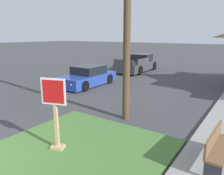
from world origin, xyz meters
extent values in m
cube|color=#477033|center=(1.92, 1.76, 0.04)|extent=(4.69, 5.86, 0.08)
cube|color=tan|center=(1.39, 2.14, 1.07)|extent=(0.11, 0.11, 1.98)
cube|color=tan|center=(1.39, 2.14, 0.12)|extent=(0.43, 0.38, 0.08)
cube|color=white|center=(1.40, 2.09, 1.76)|extent=(0.70, 0.24, 0.73)
cube|color=red|center=(1.41, 2.08, 1.76)|extent=(0.59, 0.21, 0.62)
cylinder|color=black|center=(0.05, 4.44, 0.01)|extent=(0.70, 0.70, 0.02)
cube|color=#233D93|center=(-3.35, 8.96, 0.41)|extent=(1.91, 4.14, 0.64)
cube|color=black|center=(-3.36, 9.16, 0.97)|extent=(1.62, 1.91, 0.56)
cylinder|color=black|center=(-2.46, 7.70, 0.31)|extent=(0.23, 0.62, 0.62)
cylinder|color=black|center=(-4.21, 7.67, 0.31)|extent=(0.23, 0.62, 0.62)
cylinder|color=black|center=(-2.50, 10.25, 0.31)|extent=(0.23, 0.62, 0.62)
cylinder|color=black|center=(-4.25, 10.22, 0.31)|extent=(0.23, 0.62, 0.62)
sphere|color=white|center=(-2.77, 6.96, 0.47)|extent=(0.14, 0.14, 0.14)
sphere|color=red|center=(-2.83, 10.98, 0.47)|extent=(0.12, 0.12, 0.12)
sphere|color=white|center=(-3.88, 6.95, 0.47)|extent=(0.14, 0.14, 0.14)
sphere|color=red|center=(-3.94, 10.96, 0.47)|extent=(0.12, 0.12, 0.12)
cube|color=#38383D|center=(-3.27, 15.77, 0.50)|extent=(2.28, 5.45, 0.68)
cube|color=black|center=(-3.31, 16.52, 1.14)|extent=(1.83, 1.48, 0.68)
cube|color=#38383D|center=(-4.17, 14.79, 1.06)|extent=(0.22, 2.25, 0.44)
cube|color=#38383D|center=(-2.27, 14.89, 1.06)|extent=(0.22, 2.25, 0.44)
cube|color=#38383D|center=(-3.13, 13.15, 1.06)|extent=(1.80, 0.19, 0.44)
cylinder|color=black|center=(-4.29, 17.33, 0.38)|extent=(0.30, 0.77, 0.76)
cylinder|color=black|center=(-2.41, 17.43, 0.38)|extent=(0.30, 0.77, 0.76)
cylinder|color=black|center=(-4.12, 14.12, 0.38)|extent=(0.30, 0.77, 0.76)
cylinder|color=black|center=(-2.24, 14.22, 0.38)|extent=(0.30, 0.77, 0.76)
cube|color=brown|center=(5.31, 3.76, 0.56)|extent=(0.45, 1.67, 0.06)
cube|color=brown|center=(5.13, 3.77, 0.78)|extent=(0.10, 1.66, 0.38)
cube|color=#2D2D33|center=(5.29, 3.01, 0.33)|extent=(0.36, 0.07, 0.41)
camera|label=1|loc=(5.84, -1.66, 3.23)|focal=35.17mm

